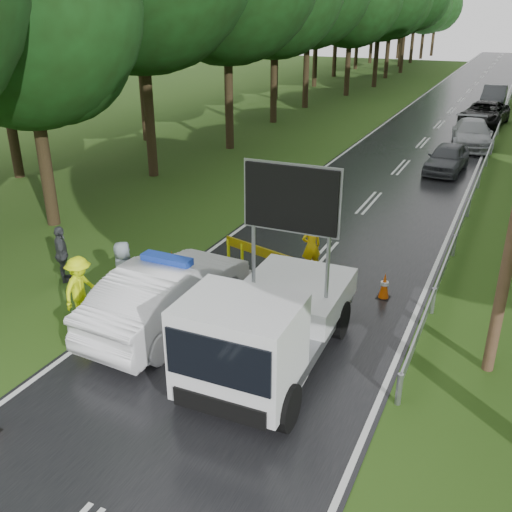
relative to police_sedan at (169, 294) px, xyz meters
The scene contains 19 objects.
ground 2.27m from the police_sedan, 19.65° to the right, with size 160.00×160.00×0.00m, color #2B4E16.
road 29.37m from the police_sedan, 86.11° to the left, with size 7.00×140.00×0.02m, color black.
guardrail 29.51m from the police_sedan, 78.88° to the left, with size 0.12×60.06×0.70m.
police_sedan is the anchor object (origin of this frame).
work_truck 3.02m from the police_sedan, 15.65° to the right, with size 2.46×5.29×4.17m.
barrier 3.12m from the police_sedan, 67.56° to the left, with size 2.68×0.81×1.15m.
officer 4.76m from the police_sedan, 64.38° to the left, with size 0.60×0.39×1.63m, color yellow.
civilian 1.94m from the police_sedan, ahead, with size 0.79×0.61×1.62m, color navy.
bystander_left 2.21m from the police_sedan, 161.21° to the right, with size 1.10×0.63×1.70m, color #E2FE0D.
bystander_mid 4.12m from the police_sedan, 168.95° to the left, with size 0.96×0.40×1.64m, color #383B3F.
bystander_right 1.92m from the police_sedan, 160.85° to the left, with size 0.80×0.52×1.64m, color gray.
queue_car_first 17.84m from the police_sedan, 76.88° to the left, with size 1.57×3.89×1.33m, color #44474D.
queue_car_second 23.81m from the police_sedan, 79.02° to the left, with size 2.03×4.99×1.45m, color #ADAFB6.
queue_car_third 30.55m from the police_sedan, 81.36° to the left, with size 2.50×5.43×1.51m, color black.
queue_car_fourth 39.00m from the police_sedan, 83.24° to the left, with size 1.67×4.80×1.58m, color #414449.
cone_center 1.62m from the police_sedan, 27.61° to the right, with size 0.32×0.32×0.67m.
cone_far 3.23m from the police_sedan, 52.55° to the left, with size 0.32×0.32×0.68m.
cone_left_mid 2.72m from the police_sedan, 121.62° to the left, with size 0.38×0.38×0.81m.
cone_right 5.68m from the police_sedan, 39.11° to the left, with size 0.35×0.35×0.73m.
Camera 1 is at (5.01, -9.40, 7.16)m, focal length 40.00 mm.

